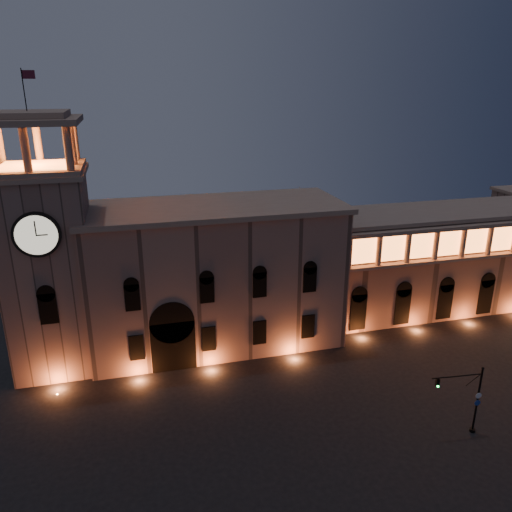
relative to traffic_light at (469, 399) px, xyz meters
The scene contains 5 objects.
ground 17.62m from the traffic_light, behind, with size 160.00×160.00×0.00m, color black.
government_building 30.88m from the traffic_light, 129.14° to the left, with size 30.80×12.80×17.60m.
clock_tower 44.82m from the traffic_light, 148.95° to the left, with size 9.80×9.80×32.40m.
colonnade_wing 29.83m from the traffic_light, 59.89° to the left, with size 40.60×11.50×14.50m.
traffic_light is the anchor object (origin of this frame).
Camera 1 is at (-11.52, -34.22, 31.09)m, focal length 35.00 mm.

